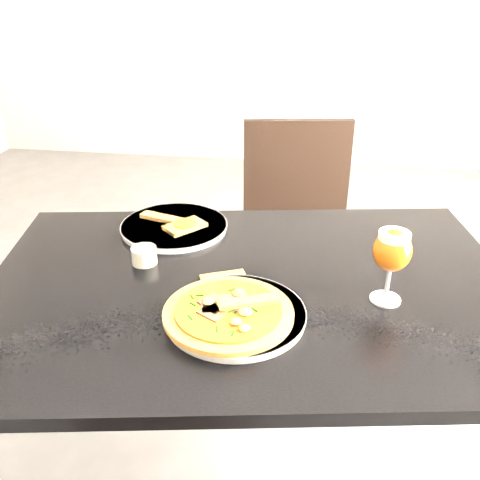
# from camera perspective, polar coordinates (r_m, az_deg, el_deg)

# --- Properties ---
(dining_table) EXTENTS (1.31, 0.99, 0.75)m
(dining_table) POSITION_cam_1_polar(r_m,az_deg,el_deg) (1.27, 1.15, -8.03)
(dining_table) COLOR black
(dining_table) RESTS_ON ground
(chair_far) EXTENTS (0.48, 0.48, 0.90)m
(chair_far) POSITION_cam_1_polar(r_m,az_deg,el_deg) (1.99, 6.17, 0.40)
(chair_far) COLOR black
(chair_far) RESTS_ON ground
(plate_main) EXTENTS (0.31, 0.31, 0.02)m
(plate_main) POSITION_cam_1_polar(r_m,az_deg,el_deg) (1.10, -0.50, -7.98)
(plate_main) COLOR silver
(plate_main) RESTS_ON dining_table
(pizza) EXTENTS (0.26, 0.26, 0.03)m
(pizza) POSITION_cam_1_polar(r_m,az_deg,el_deg) (1.08, -1.20, -7.63)
(pizza) COLOR #9A6225
(pizza) RESTS_ON plate_main
(plate_second) EXTENTS (0.39, 0.39, 0.02)m
(plate_second) POSITION_cam_1_polar(r_m,az_deg,el_deg) (1.46, -7.03, 1.43)
(plate_second) COLOR silver
(plate_second) RESTS_ON dining_table
(crust_scraps) EXTENTS (0.20, 0.14, 0.01)m
(crust_scraps) POSITION_cam_1_polar(r_m,az_deg,el_deg) (1.45, -6.72, 1.80)
(crust_scraps) COLOR #9A6225
(crust_scraps) RESTS_ON plate_second
(loose_crust) EXTENTS (0.10, 0.06, 0.01)m
(loose_crust) POSITION_cam_1_polar(r_m,az_deg,el_deg) (1.23, -1.88, -3.83)
(loose_crust) COLOR #9A6225
(loose_crust) RESTS_ON dining_table
(sauce_cup) EXTENTS (0.06, 0.06, 0.04)m
(sauce_cup) POSITION_cam_1_polar(r_m,az_deg,el_deg) (1.30, -10.20, -1.55)
(sauce_cup) COLOR beige
(sauce_cup) RESTS_ON dining_table
(beer_glass) EXTENTS (0.08, 0.08, 0.17)m
(beer_glass) POSITION_cam_1_polar(r_m,az_deg,el_deg) (1.14, 15.94, -1.15)
(beer_glass) COLOR silver
(beer_glass) RESTS_ON dining_table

